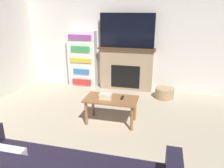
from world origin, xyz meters
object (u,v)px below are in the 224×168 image
Objects in this scene: tv at (127,31)px; storage_basket at (164,93)px; fireplace at (126,69)px; coffee_table at (111,102)px; bookshelf at (83,59)px.

storage_basket is (0.99, -0.36, -1.37)m from tv.
fireplace is 1.07× the size of tv.
fireplace is 3.28× the size of storage_basket.
coffee_table is (0.06, -1.81, -0.14)m from fireplace.
coffee_table reaches higher than storage_basket.
tv is 2.10m from coffee_table.
fireplace is at bearing 1.10° from bookshelf.
tv reaches higher than coffee_table.
storage_basket is (2.15, -0.36, -0.61)m from bookshelf.
storage_basket is at bearing -21.02° from fireplace.
bookshelf is 2.26m from storage_basket.
coffee_table is 2.17× the size of storage_basket.
bookshelf is at bearing -178.90° from fireplace.
coffee_table is (0.06, -1.79, -1.09)m from tv.
tv is at bearing 160.00° from storage_basket.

